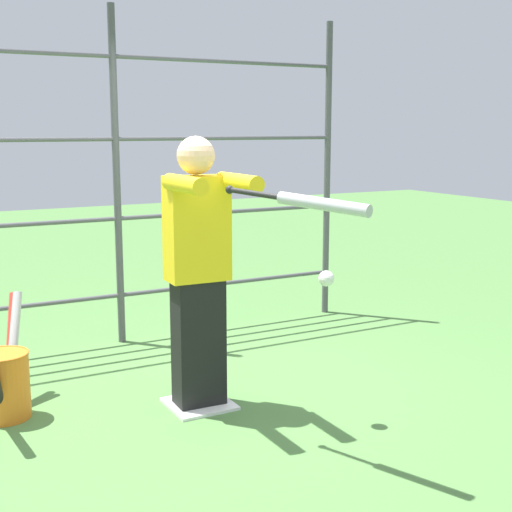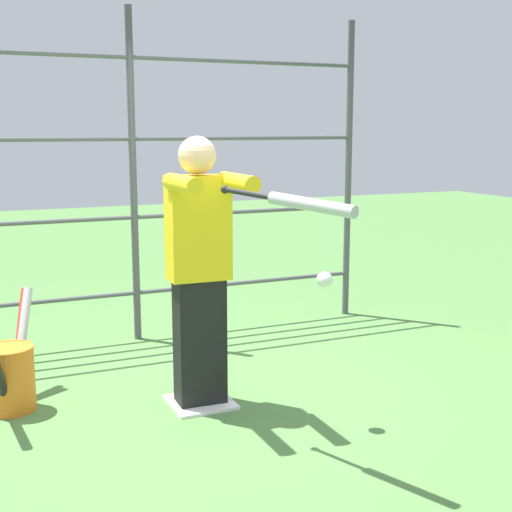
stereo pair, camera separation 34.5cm
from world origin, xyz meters
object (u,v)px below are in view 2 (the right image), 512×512
at_px(batter, 200,264).
at_px(bat_bucket, 10,373).
at_px(baseball_bat_swinging, 300,203).
at_px(softball_in_flight, 325,280).

bearing_deg(batter, bat_bucket, -20.65).
bearing_deg(baseball_bat_swinging, bat_bucket, -45.97).
xyz_separation_m(batter, softball_in_flight, (-0.59, 0.55, -0.05)).
distance_m(batter, bat_bucket, 1.40).
xyz_separation_m(batter, bat_bucket, (1.14, -0.43, -0.70)).
bearing_deg(bat_bucket, baseball_bat_swinging, 134.03).
relative_size(softball_in_flight, bat_bucket, 0.10).
bearing_deg(baseball_bat_swinging, batter, -77.94).
bearing_deg(baseball_bat_swinging, softball_in_flight, -133.14).
height_order(softball_in_flight, bat_bucket, softball_in_flight).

